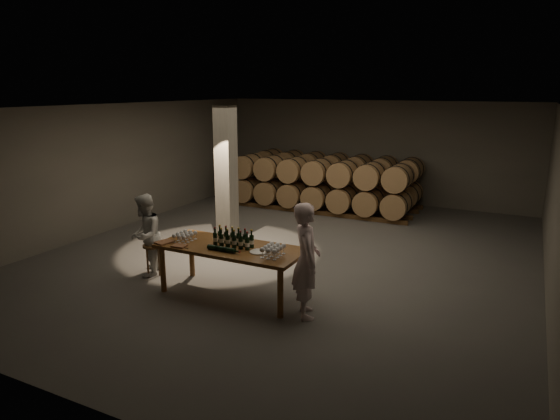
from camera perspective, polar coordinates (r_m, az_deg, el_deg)
The scene contains 15 objects.
room at distance 11.74m, azimuth -6.15°, elevation 4.00°, with size 12.00×12.00×12.00m.
tasting_table at distance 8.78m, azimuth -5.62°, elevation -4.79°, with size 2.60×1.10×0.90m.
barrel_stack_back at distance 15.93m, azimuth 6.27°, elevation 3.78°, with size 5.48×0.95×1.57m.
barrel_stack_front at distance 14.65m, azimuth 4.35°, elevation 2.93°, with size 5.48×0.95×1.57m.
bottle_cluster at distance 8.72m, azimuth -5.36°, elevation -3.40°, with size 0.73×0.23×0.32m.
lying_bottles at distance 8.49m, azimuth -6.65°, elevation -4.44°, with size 0.64×0.09×0.09m.
glass_cluster_left at distance 9.15m, azimuth -10.83°, elevation -2.77°, with size 0.30×0.41×0.16m.
glass_cluster_right at distance 8.19m, azimuth -0.81°, elevation -4.39°, with size 0.31×0.42×0.18m.
plate at distance 8.41m, azimuth -2.45°, elevation -4.80°, with size 0.31×0.31×0.02m, color white.
notebook_near at distance 8.86m, azimuth -11.43°, elevation -4.04°, with size 0.24×0.19×0.03m, color brown.
notebook_corner at distance 9.13m, azimuth -13.08°, elevation -3.59°, with size 0.23×0.30×0.03m, color brown.
pen at distance 8.76m, azimuth -10.80°, elevation -4.28°, with size 0.01×0.01×0.13m, color black.
stool at distance 10.04m, azimuth -14.34°, elevation -4.48°, with size 0.37×0.37×0.62m.
person_man at distance 7.92m, azimuth 3.04°, elevation -5.77°, with size 0.68×0.45×1.87m, color silver.
person_woman at distance 10.02m, azimuth -15.15°, elevation -2.79°, with size 0.78×0.61×1.61m, color silver.
Camera 1 is at (4.48, -9.52, 3.60)m, focal length 32.00 mm.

